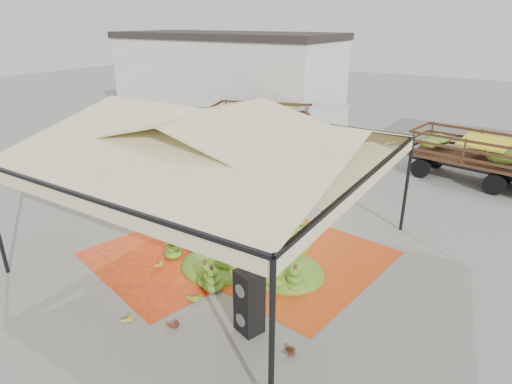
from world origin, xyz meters
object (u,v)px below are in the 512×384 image
Objects in this scene: banana_heap at (248,239)px; speaker_stack at (249,302)px; truck_left at (285,123)px; truck_right at (498,156)px; vendor at (302,167)px.

speaker_stack is at bearing -56.06° from banana_heap.
speaker_stack is 0.21× the size of truck_left.
truck_right is at bearing 93.49° from speaker_stack.
vendor is at bearing 128.64° from speaker_stack.
banana_heap is 5.47m from vendor.
vendor is at bearing 101.20° from banana_heap.
speaker_stack is (1.70, -2.52, 0.18)m from banana_heap.
truck_right reaches higher than vendor.
vendor reaches higher than speaker_stack.
banana_heap is at bearing 86.10° from vendor.
banana_heap is 10.56m from truck_left.
banana_heap is 0.73× the size of truck_left.
truck_right is at bearing -18.80° from truck_left.
truck_right is (5.16, 9.66, 0.70)m from banana_heap.
vendor is (-1.06, 5.36, 0.38)m from banana_heap.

